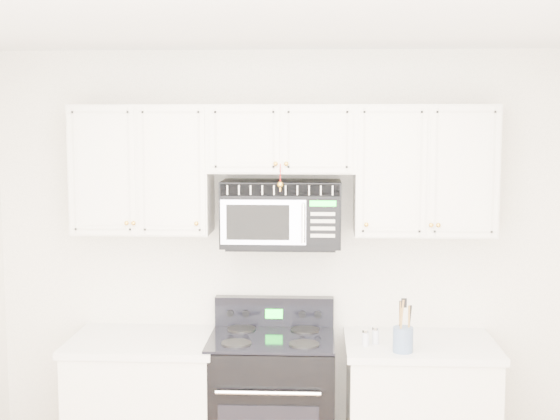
{
  "coord_description": "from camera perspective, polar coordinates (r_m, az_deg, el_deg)",
  "views": [
    {
      "loc": [
        0.21,
        -2.95,
        2.18
      ],
      "look_at": [
        0.0,
        1.3,
        1.69
      ],
      "focal_mm": 50.0,
      "sensor_mm": 36.0,
      "label": 1
    }
  ],
  "objects": [
    {
      "name": "base_cabinet_left",
      "position": [
        4.83,
        -9.78,
        -14.85
      ],
      "size": [
        0.86,
        0.65,
        0.92
      ],
      "color": "silver",
      "rests_on": "ground"
    },
    {
      "name": "utensil_crock",
      "position": [
        4.37,
        8.99,
        -9.26
      ],
      "size": [
        0.11,
        0.11,
        0.3
      ],
      "color": "#4A6485",
      "rests_on": "base_cabinet_right"
    },
    {
      "name": "range",
      "position": [
        4.71,
        -0.6,
        -14.53
      ],
      "size": [
        0.72,
        0.66,
        1.11
      ],
      "color": "black",
      "rests_on": "ground"
    },
    {
      "name": "shaker_salt",
      "position": [
        4.46,
        6.28,
        -9.27
      ],
      "size": [
        0.04,
        0.04,
        0.09
      ],
      "color": "silver",
      "rests_on": "base_cabinet_right"
    },
    {
      "name": "microwave",
      "position": [
        4.55,
        0.09,
        -0.24
      ],
      "size": [
        0.69,
        0.4,
        0.38
      ],
      "color": "black",
      "rests_on": "ground"
    },
    {
      "name": "upper_cabinets",
      "position": [
        4.54,
        0.18,
        3.45
      ],
      "size": [
        2.44,
        0.37,
        0.75
      ],
      "color": "silver",
      "rests_on": "ground"
    },
    {
      "name": "room",
      "position": [
        3.08,
        -1.22,
        -10.02
      ],
      "size": [
        3.51,
        3.51,
        2.61
      ],
      "color": "#936B49",
      "rests_on": "ground"
    },
    {
      "name": "shaker_pepper",
      "position": [
        4.5,
        7.01,
        -9.09
      ],
      "size": [
        0.04,
        0.04,
        0.1
      ],
      "color": "silver",
      "rests_on": "base_cabinet_right"
    }
  ]
}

